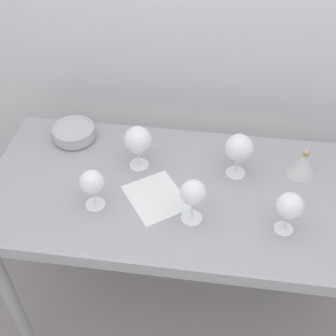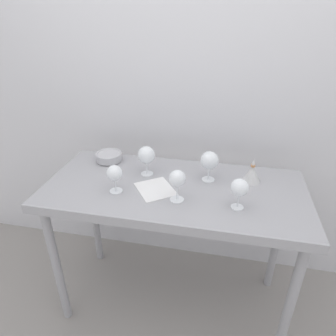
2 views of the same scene
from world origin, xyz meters
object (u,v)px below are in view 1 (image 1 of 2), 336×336
at_px(wine_glass_near_right, 290,207).
at_px(wine_glass_near_left, 92,183).
at_px(decanter_funnel, 303,164).
at_px(wine_glass_near_center, 193,194).
at_px(tasting_sheet_upper, 156,197).
at_px(wine_glass_far_left, 138,141).
at_px(tasting_bowl, 74,132).
at_px(wine_glass_far_right, 239,149).

distance_m(wine_glass_near_right, wine_glass_near_left, 0.62).
relative_size(wine_glass_near_right, decanter_funnel, 1.15).
bearing_deg(wine_glass_near_right, wine_glass_near_center, 179.15).
distance_m(wine_glass_near_center, tasting_sheet_upper, 0.19).
xyz_separation_m(wine_glass_near_center, wine_glass_near_left, (-0.33, 0.01, -0.01)).
distance_m(wine_glass_near_left, decanter_funnel, 0.74).
relative_size(wine_glass_near_left, tasting_sheet_upper, 0.73).
relative_size(wine_glass_near_center, wine_glass_far_left, 0.97).
height_order(wine_glass_near_left, tasting_bowl, wine_glass_near_left).
distance_m(wine_glass_near_center, wine_glass_near_left, 0.33).
height_order(wine_glass_near_right, wine_glass_near_center, wine_glass_near_center).
bearing_deg(wine_glass_near_center, tasting_sheet_upper, 149.76).
relative_size(tasting_sheet_upper, tasting_bowl, 1.25).
xyz_separation_m(wine_glass_far_left, wine_glass_far_right, (0.35, 0.01, -0.00)).
bearing_deg(wine_glass_near_center, tasting_bowl, 145.24).
bearing_deg(decanter_funnel, wine_glass_near_right, -105.23).
xyz_separation_m(tasting_bowl, decanter_funnel, (0.86, -0.08, 0.02)).
distance_m(tasting_bowl, decanter_funnel, 0.87).
bearing_deg(tasting_sheet_upper, wine_glass_far_left, 84.01).
bearing_deg(wine_glass_near_center, decanter_funnel, 35.81).
distance_m(wine_glass_near_center, decanter_funnel, 0.46).
height_order(wine_glass_near_center, tasting_bowl, wine_glass_near_center).
relative_size(wine_glass_near_right, wine_glass_near_left, 1.03).
bearing_deg(wine_glass_near_left, wine_glass_far_left, 62.59).
bearing_deg(tasting_sheet_upper, tasting_bowl, 108.00).
bearing_deg(wine_glass_far_right, wine_glass_near_center, -120.28).
bearing_deg(decanter_funnel, wine_glass_far_left, -176.18).
xyz_separation_m(wine_glass_far_left, tasting_sheet_upper, (0.09, -0.15, -0.12)).
xyz_separation_m(wine_glass_far_left, wine_glass_near_left, (-0.11, -0.21, -0.01)).
bearing_deg(wine_glass_far_left, wine_glass_far_right, 0.86).
relative_size(wine_glass_far_left, wine_glass_near_left, 1.14).
height_order(wine_glass_far_right, tasting_sheet_upper, wine_glass_far_right).
height_order(wine_glass_far_left, wine_glass_far_right, same).
relative_size(wine_glass_far_left, tasting_sheet_upper, 0.84).
xyz_separation_m(tasting_sheet_upper, decanter_funnel, (0.50, 0.19, 0.04)).
distance_m(wine_glass_near_center, wine_glass_far_right, 0.27).
bearing_deg(tasting_bowl, wine_glass_near_right, -23.76).
relative_size(wine_glass_far_left, tasting_bowl, 1.05).
bearing_deg(wine_glass_near_right, tasting_sheet_upper, 169.33).
relative_size(tasting_bowl, decanter_funnel, 1.22).
xyz_separation_m(wine_glass_near_center, decanter_funnel, (0.37, 0.27, -0.07)).
bearing_deg(tasting_bowl, wine_glass_near_center, -34.76).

